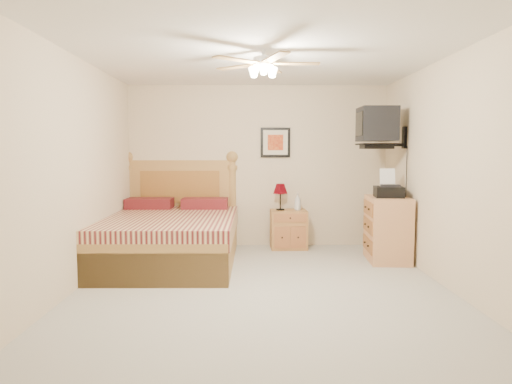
% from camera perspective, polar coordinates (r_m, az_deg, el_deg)
% --- Properties ---
extents(floor, '(4.50, 4.50, 0.00)m').
position_cam_1_polar(floor, '(5.10, 0.80, -11.77)').
color(floor, '#A5A295').
rests_on(floor, ground).
extents(ceiling, '(4.00, 4.50, 0.04)m').
position_cam_1_polar(ceiling, '(4.99, 0.83, 16.91)').
color(ceiling, white).
rests_on(ceiling, ground).
extents(wall_back, '(4.00, 0.04, 2.50)m').
position_cam_1_polar(wall_back, '(7.13, 0.24, 3.23)').
color(wall_back, beige).
rests_on(wall_back, ground).
extents(wall_front, '(4.00, 0.04, 2.50)m').
position_cam_1_polar(wall_front, '(2.64, 2.35, 0.21)').
color(wall_front, beige).
rests_on(wall_front, ground).
extents(wall_left, '(0.04, 4.50, 2.50)m').
position_cam_1_polar(wall_left, '(5.22, -21.72, 2.23)').
color(wall_left, beige).
rests_on(wall_left, ground).
extents(wall_right, '(0.04, 4.50, 2.50)m').
position_cam_1_polar(wall_right, '(5.34, 22.83, 2.24)').
color(wall_right, beige).
rests_on(wall_right, ground).
extents(bed, '(1.79, 2.33, 1.49)m').
position_cam_1_polar(bed, '(6.14, -11.11, -1.86)').
color(bed, '#B17E47').
rests_on(bed, ground).
extents(nightstand, '(0.56, 0.42, 0.59)m').
position_cam_1_polar(nightstand, '(7.01, 4.08, -4.67)').
color(nightstand, '#9F6A35').
rests_on(nightstand, ground).
extents(table_lamp, '(0.23, 0.23, 0.40)m').
position_cam_1_polar(table_lamp, '(6.95, 3.06, -0.62)').
color(table_lamp, '#57020B').
rests_on(table_lamp, nightstand).
extents(lotion_bottle, '(0.13, 0.13, 0.26)m').
position_cam_1_polar(lotion_bottle, '(6.96, 5.22, -1.21)').
color(lotion_bottle, silver).
rests_on(lotion_bottle, nightstand).
extents(framed_picture, '(0.46, 0.04, 0.46)m').
position_cam_1_polar(framed_picture, '(7.12, 2.43, 6.20)').
color(framed_picture, black).
rests_on(framed_picture, wall_back).
extents(dresser, '(0.57, 0.78, 0.87)m').
position_cam_1_polar(dresser, '(6.43, 16.12, -4.46)').
color(dresser, tan).
rests_on(dresser, ground).
extents(fax_machine, '(0.40, 0.42, 0.38)m').
position_cam_1_polar(fax_machine, '(6.29, 16.28, 1.08)').
color(fax_machine, black).
rests_on(fax_machine, dresser).
extents(magazine_lower, '(0.23, 0.28, 0.02)m').
position_cam_1_polar(magazine_lower, '(6.57, 15.38, -0.30)').
color(magazine_lower, '#B3A893').
rests_on(magazine_lower, dresser).
extents(magazine_upper, '(0.29, 0.33, 0.02)m').
position_cam_1_polar(magazine_upper, '(6.59, 15.57, -0.09)').
color(magazine_upper, tan).
rests_on(magazine_upper, magazine_lower).
extents(wall_tv, '(0.56, 0.46, 0.58)m').
position_cam_1_polar(wall_tv, '(6.51, 16.16, 7.79)').
color(wall_tv, black).
rests_on(wall_tv, wall_right).
extents(ceiling_fan, '(1.14, 1.14, 0.28)m').
position_cam_1_polar(ceiling_fan, '(4.76, 0.91, 15.76)').
color(ceiling_fan, white).
rests_on(ceiling_fan, ceiling).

